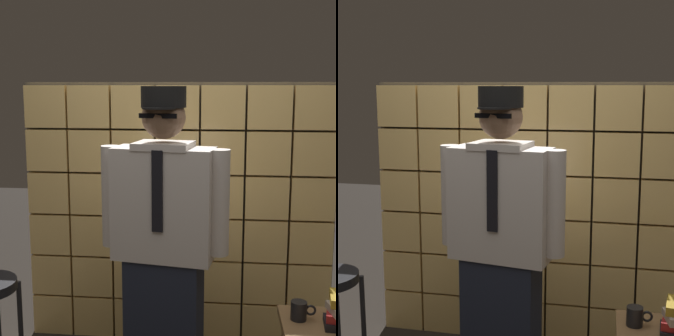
# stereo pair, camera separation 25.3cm
# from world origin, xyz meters

# --- Properties ---
(glass_block_wall) EXTENTS (2.07, 0.10, 1.78)m
(glass_block_wall) POSITION_xyz_m (-0.00, 1.16, 0.87)
(glass_block_wall) COLOR #F2C672
(glass_block_wall) RESTS_ON ground
(standing_person) EXTENTS (0.69, 0.33, 1.73)m
(standing_person) POSITION_xyz_m (-0.01, 0.43, 0.90)
(standing_person) COLOR #1E2333
(standing_person) RESTS_ON ground
(coffee_mug) EXTENTS (0.13, 0.08, 0.09)m
(coffee_mug) POSITION_xyz_m (0.69, 0.32, 0.63)
(coffee_mug) COLOR black
(coffee_mug) RESTS_ON side_table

